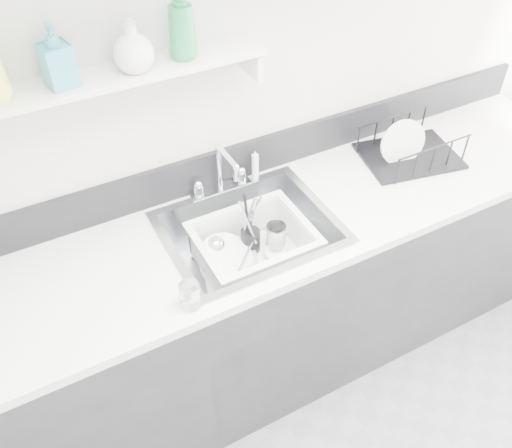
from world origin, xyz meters
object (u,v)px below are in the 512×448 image
counter_run (251,306)px  dish_rack (411,143)px  wash_tub (254,248)px  sink (250,245)px

counter_run → dish_rack: (0.82, 0.07, 0.53)m
dish_rack → wash_tub: bearing=-161.3°
wash_tub → dish_rack: (0.82, 0.10, 0.16)m
counter_run → wash_tub: size_ratio=7.41×
wash_tub → dish_rack: dish_rack is taller
dish_rack → sink: bearing=-163.3°
counter_run → dish_rack: bearing=5.1°
sink → wash_tub: 0.03m
sink → wash_tub: sink is taller
dish_rack → counter_run: bearing=-163.3°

